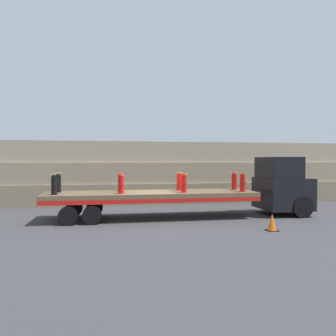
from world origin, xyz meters
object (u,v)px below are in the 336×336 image
(truck_cab, at_px, (283,186))
(fire_hydrant_red_near_1, at_px, (121,184))
(flatbed_trailer, at_px, (143,196))
(fire_hydrant_red_far_3, at_px, (234,181))
(fire_hydrant_red_near_3, at_px, (243,182))
(traffic_cone, at_px, (272,222))
(fire_hydrant_red_near_2, at_px, (184,183))
(fire_hydrant_red_far_1, at_px, (121,182))
(fire_hydrant_black_near_0, at_px, (54,185))
(fire_hydrant_red_far_2, at_px, (179,182))
(fire_hydrant_black_far_0, at_px, (58,183))

(truck_cab, height_order, fire_hydrant_red_near_1, truck_cab)
(flatbed_trailer, bearing_deg, fire_hydrant_red_far_3, 6.64)
(fire_hydrant_red_near_3, xyz_separation_m, traffic_cone, (-0.06, -3.13, -1.40))
(fire_hydrant_red_far_3, bearing_deg, fire_hydrant_red_near_2, -159.06)
(fire_hydrant_red_far_1, height_order, fire_hydrant_red_near_2, same)
(flatbed_trailer, xyz_separation_m, fire_hydrant_red_near_1, (-1.06, -0.57, 0.65))
(flatbed_trailer, xyz_separation_m, fire_hydrant_black_near_0, (-4.02, -0.57, 0.65))
(fire_hydrant_red_far_2, xyz_separation_m, traffic_cone, (2.90, -4.26, -1.40))
(fire_hydrant_red_near_1, xyz_separation_m, traffic_cone, (5.86, -3.13, -1.40))
(fire_hydrant_red_near_1, height_order, fire_hydrant_red_near_2, same)
(flatbed_trailer, bearing_deg, fire_hydrant_red_far_2, 16.56)
(flatbed_trailer, bearing_deg, truck_cab, 0.00)
(fire_hydrant_red_far_3, bearing_deg, fire_hydrant_black_far_0, 180.00)
(flatbed_trailer, xyz_separation_m, traffic_cone, (4.81, -3.70, -0.74))
(fire_hydrant_black_near_0, xyz_separation_m, fire_hydrant_red_near_2, (5.92, 0.00, 0.00))
(fire_hydrant_red_near_1, height_order, fire_hydrant_red_far_2, same)
(fire_hydrant_red_far_1, height_order, fire_hydrant_red_near_3, same)
(fire_hydrant_red_near_3, xyz_separation_m, fire_hydrant_red_far_3, (0.00, 1.13, 0.00))
(fire_hydrant_black_far_0, relative_size, fire_hydrant_red_far_2, 1.00)
(fire_hydrant_black_far_0, distance_m, fire_hydrant_red_near_2, 6.03)
(fire_hydrant_black_near_0, bearing_deg, fire_hydrant_red_near_1, 0.00)
(fire_hydrant_black_near_0, distance_m, fire_hydrant_red_near_3, 8.89)
(fire_hydrant_black_far_0, xyz_separation_m, fire_hydrant_red_far_3, (8.89, 0.00, 0.00))
(fire_hydrant_black_near_0, xyz_separation_m, fire_hydrant_red_near_1, (2.96, 0.00, 0.00))
(fire_hydrant_black_far_0, relative_size, fire_hydrant_red_far_3, 1.00)
(fire_hydrant_red_far_1, xyz_separation_m, traffic_cone, (5.86, -4.26, -1.40))
(fire_hydrant_red_near_1, xyz_separation_m, fire_hydrant_red_far_1, (0.00, 1.13, 0.00))
(fire_hydrant_black_far_0, xyz_separation_m, fire_hydrant_red_near_2, (5.92, -1.13, 0.00))
(fire_hydrant_red_far_2, bearing_deg, fire_hydrant_black_far_0, 180.00)
(fire_hydrant_red_near_1, bearing_deg, traffic_cone, -28.08)
(fire_hydrant_red_near_2, bearing_deg, fire_hydrant_red_far_2, 90.00)
(fire_hydrant_black_near_0, relative_size, fire_hydrant_red_far_1, 1.00)
(fire_hydrant_red_near_3, height_order, traffic_cone, fire_hydrant_red_near_3)
(fire_hydrant_black_near_0, bearing_deg, fire_hydrant_red_far_3, 7.27)
(truck_cab, distance_m, fire_hydrant_black_far_0, 11.38)
(flatbed_trailer, distance_m, fire_hydrant_black_near_0, 4.11)
(fire_hydrant_red_far_1, bearing_deg, fire_hydrant_red_near_3, -10.83)
(fire_hydrant_red_near_2, xyz_separation_m, traffic_cone, (2.90, -3.13, -1.40))
(truck_cab, bearing_deg, fire_hydrant_red_far_3, 167.09)
(fire_hydrant_red_far_2, bearing_deg, fire_hydrant_red_near_3, -20.94)
(fire_hydrant_red_far_3, bearing_deg, fire_hydrant_red_near_1, -169.17)
(fire_hydrant_black_far_0, relative_size, fire_hydrant_red_far_1, 1.00)
(fire_hydrant_red_near_1, relative_size, traffic_cone, 1.35)
(flatbed_trailer, xyz_separation_m, fire_hydrant_red_far_2, (1.91, 0.57, 0.65))
(truck_cab, height_order, flatbed_trailer, truck_cab)
(fire_hydrant_red_far_1, relative_size, fire_hydrant_red_far_2, 1.00)
(fire_hydrant_black_far_0, bearing_deg, fire_hydrant_red_far_3, 0.00)
(truck_cab, height_order, fire_hydrant_red_far_2, truck_cab)
(fire_hydrant_red_near_2, height_order, traffic_cone, fire_hydrant_red_near_2)
(fire_hydrant_red_far_2, bearing_deg, fire_hydrant_red_far_1, 180.00)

